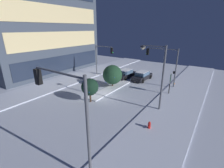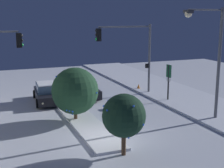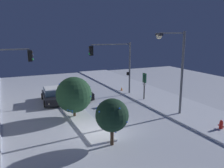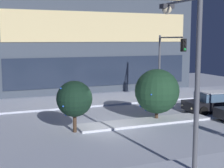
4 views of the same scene
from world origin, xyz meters
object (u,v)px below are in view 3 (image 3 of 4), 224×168
object	(u,v)px
parking_info_sign	(144,83)
traffic_light_corner_near_right	(114,59)
traffic_light_corner_far_right	(6,68)
street_lamp_arched	(175,62)
car_near	(80,91)
car_far	(53,95)
decorated_tree_left_of_median	(112,115)
fire_hydrant	(221,125)
decorated_tree_median	(74,95)
construction_cone	(122,89)

from	to	relation	value
parking_info_sign	traffic_light_corner_near_right	bearing A→B (deg)	-62.40
traffic_light_corner_near_right	parking_info_sign	xyz separation A→B (m)	(-2.96, -2.04, -2.24)
traffic_light_corner_far_right	street_lamp_arched	xyz separation A→B (m)	(-6.96, -12.53, 0.66)
car_near	traffic_light_corner_far_right	size ratio (longest dim) A/B	0.84
car_far	decorated_tree_left_of_median	world-z (taller)	decorated_tree_left_of_median
fire_hydrant	decorated_tree_left_of_median	world-z (taller)	decorated_tree_left_of_median
traffic_light_corner_near_right	traffic_light_corner_far_right	xyz separation A→B (m)	(-1.10, 10.83, -0.10)
car_far	street_lamp_arched	size ratio (longest dim) A/B	0.66
car_near	fire_hydrant	bearing A→B (deg)	-150.49
fire_hydrant	parking_info_sign	size ratio (longest dim) A/B	0.27
fire_hydrant	car_near	bearing A→B (deg)	27.12
parking_info_sign	decorated_tree_left_of_median	xyz separation A→B (m)	(-7.90, 7.27, 0.12)
traffic_light_corner_near_right	parking_info_sign	world-z (taller)	traffic_light_corner_near_right
car_near	traffic_light_corner_near_right	bearing A→B (deg)	-101.25
car_near	traffic_light_corner_far_right	distance (m)	8.08
car_near	fire_hydrant	xyz separation A→B (m)	(-12.95, -6.63, -0.33)
decorated_tree_median	traffic_light_corner_far_right	bearing A→B (deg)	51.18
traffic_light_corner_far_right	construction_cone	world-z (taller)	traffic_light_corner_far_right
parking_info_sign	traffic_light_corner_far_right	bearing A→B (deg)	-15.26
decorated_tree_left_of_median	traffic_light_corner_near_right	bearing A→B (deg)	-25.70
car_far	traffic_light_corner_near_right	size ratio (longest dim) A/B	0.79
car_far	traffic_light_corner_far_right	xyz separation A→B (m)	(-1.38, 4.10, 3.28)
decorated_tree_median	construction_cone	bearing A→B (deg)	-49.93
traffic_light_corner_near_right	construction_cone	world-z (taller)	traffic_light_corner_near_right
car_near	street_lamp_arched	xyz separation A→B (m)	(-8.96, -5.42, 3.94)
traffic_light_corner_near_right	decorated_tree_left_of_median	world-z (taller)	traffic_light_corner_near_right
fire_hydrant	traffic_light_corner_near_right	bearing A→B (deg)	13.60
street_lamp_arched	decorated_tree_left_of_median	world-z (taller)	street_lamp_arched
car_far	parking_info_sign	xyz separation A→B (m)	(-3.24, -8.77, 1.14)
traffic_light_corner_far_right	fire_hydrant	size ratio (longest dim) A/B	7.22
car_far	construction_cone	xyz separation A→B (m)	(1.16, -8.38, -0.44)
car_far	decorated_tree_left_of_median	bearing A→B (deg)	11.92
car_far	traffic_light_corner_far_right	bearing A→B (deg)	-67.12
traffic_light_corner_far_right	decorated_tree_left_of_median	distance (m)	11.43
car_near	construction_cone	world-z (taller)	car_near
decorated_tree_median	decorated_tree_left_of_median	xyz separation A→B (m)	(-5.87, -0.76, 0.01)
construction_cone	car_far	bearing A→B (deg)	97.85
traffic_light_corner_near_right	parking_info_sign	bearing A→B (deg)	124.63
car_far	decorated_tree_median	distance (m)	5.47
street_lamp_arched	decorated_tree_median	size ratio (longest dim) A/B	2.06
traffic_light_corner_far_right	construction_cone	xyz separation A→B (m)	(2.54, -12.49, -3.72)
car_far	parking_info_sign	bearing A→B (deg)	73.97
traffic_light_corner_far_right	car_near	bearing A→B (deg)	15.69
traffic_light_corner_far_right	decorated_tree_left_of_median	bearing A→B (deg)	-60.15
traffic_light_corner_far_right	decorated_tree_left_of_median	world-z (taller)	traffic_light_corner_far_right
street_lamp_arched	construction_cone	world-z (taller)	street_lamp_arched
street_lamp_arched	decorated_tree_median	distance (m)	8.71
traffic_light_corner_far_right	decorated_tree_left_of_median	xyz separation A→B (m)	(-9.76, -5.60, -2.02)
fire_hydrant	decorated_tree_median	bearing A→B (deg)	51.61
fire_hydrant	parking_info_sign	bearing A→B (deg)	5.48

